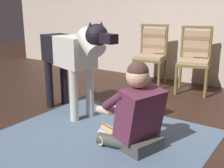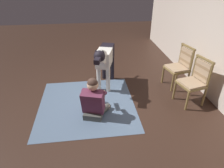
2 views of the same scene
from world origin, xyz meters
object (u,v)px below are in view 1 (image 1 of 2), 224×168
person_sitting_on_floor (136,113)px  large_dog (72,54)px  dining_chair_right_of_pair (194,56)px  dining_chair_left_of_pair (152,52)px  hot_dog_on_plate (109,130)px

person_sitting_on_floor → large_dog: (-1.03, 0.31, 0.40)m
dining_chair_right_of_pair → dining_chair_left_of_pair: bearing=180.0°
dining_chair_left_of_pair → hot_dog_on_plate: size_ratio=4.32×
dining_chair_right_of_pair → hot_dog_on_plate: 2.04m
dining_chair_right_of_pair → large_dog: bearing=-115.4°
large_dog → hot_dog_on_plate: bearing=-16.7°
dining_chair_left_of_pair → person_sitting_on_floor: size_ratio=1.21×
dining_chair_left_of_pair → dining_chair_right_of_pair: size_ratio=1.00×
hot_dog_on_plate → dining_chair_left_of_pair: bearing=104.8°
dining_chair_left_of_pair → hot_dog_on_plate: (0.52, -1.96, -0.52)m
hot_dog_on_plate → dining_chair_right_of_pair: bearing=84.3°
dining_chair_left_of_pair → person_sitting_on_floor: 2.27m
dining_chair_left_of_pair → hot_dog_on_plate: dining_chair_left_of_pair is taller
dining_chair_left_of_pair → dining_chair_right_of_pair: (0.71, -0.00, 0.00)m
dining_chair_right_of_pair → large_dog: large_dog is taller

